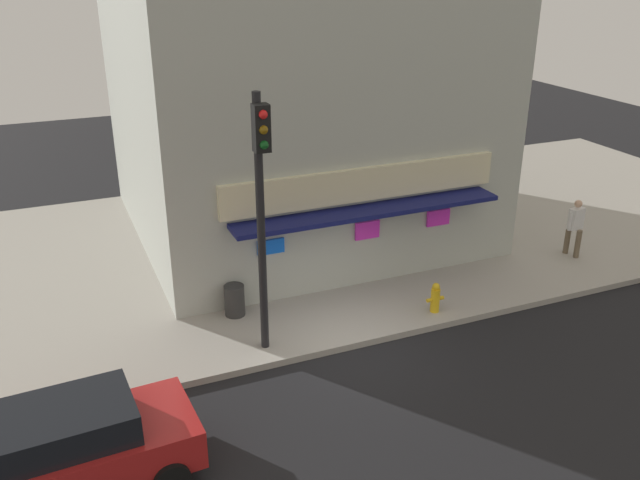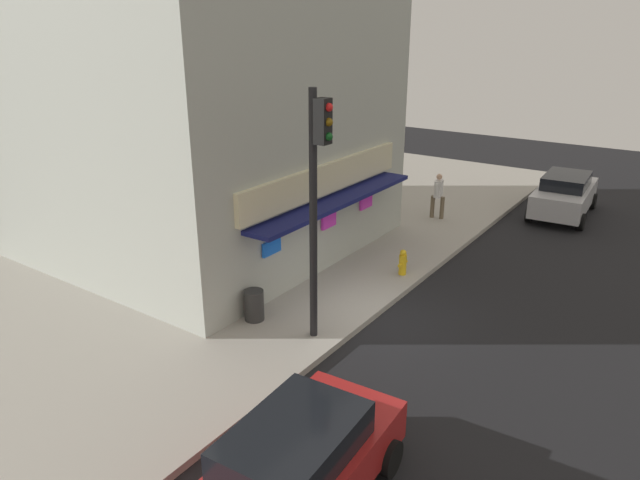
% 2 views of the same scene
% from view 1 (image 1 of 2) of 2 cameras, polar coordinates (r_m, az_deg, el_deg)
% --- Properties ---
extents(ground_plane, '(54.04, 54.04, 0.00)m').
position_cam_1_polar(ground_plane, '(15.88, 2.81, -9.17)').
color(ground_plane, black).
extents(sidewalk, '(36.02, 12.49, 0.16)m').
position_cam_1_polar(sidewalk, '(20.98, -4.54, -0.53)').
color(sidewalk, '#A39E93').
rests_on(sidewalk, ground_plane).
extents(corner_building, '(9.99, 10.64, 8.45)m').
position_cam_1_polar(corner_building, '(21.35, -2.22, 12.06)').
color(corner_building, '#ADB2A8').
rests_on(corner_building, sidewalk).
extents(traffic_light, '(0.32, 0.58, 5.79)m').
position_cam_1_polar(traffic_light, '(14.05, -4.95, 3.78)').
color(traffic_light, black).
rests_on(traffic_light, sidewalk).
extents(fire_hydrant, '(0.47, 0.23, 0.78)m').
position_cam_1_polar(fire_hydrant, '(17.14, 9.64, -4.80)').
color(fire_hydrant, gold).
rests_on(fire_hydrant, sidewalk).
extents(trash_can, '(0.50, 0.50, 0.79)m').
position_cam_1_polar(trash_can, '(16.88, -7.18, -5.04)').
color(trash_can, '#2D2D2D').
rests_on(trash_can, sidewalk).
extents(pedestrian, '(0.62, 0.55, 1.73)m').
position_cam_1_polar(pedestrian, '(21.10, 20.61, 1.18)').
color(pedestrian, brown).
rests_on(pedestrian, sidewalk).
extents(parked_car_red, '(4.41, 2.24, 1.62)m').
position_cam_1_polar(parked_car_red, '(12.58, -20.55, -16.08)').
color(parked_car_red, '#AD1E1E').
rests_on(parked_car_red, ground_plane).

